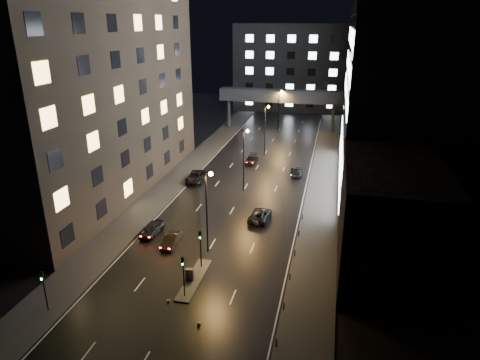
{
  "coord_description": "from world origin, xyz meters",
  "views": [
    {
      "loc": [
        13.55,
        -34.67,
        25.84
      ],
      "look_at": [
        0.72,
        22.19,
        4.0
      ],
      "focal_mm": 32.0,
      "sensor_mm": 36.0,
      "label": 1
    }
  ],
  "objects_px": {
    "car_away_a": "(152,229)",
    "car_toward_b": "(296,171)",
    "car_toward_a": "(260,215)",
    "car_away_c": "(196,177)",
    "car_away_d": "(252,159)",
    "car_away_b": "(171,240)",
    "utility_cabinet": "(190,274)"
  },
  "relations": [
    {
      "from": "car_toward_a",
      "to": "car_away_b",
      "type": "bearing_deg",
      "value": 49.46
    },
    {
      "from": "car_away_b",
      "to": "car_toward_a",
      "type": "xyz_separation_m",
      "value": [
        9.3,
        9.44,
        0.01
      ]
    },
    {
      "from": "car_away_c",
      "to": "car_toward_a",
      "type": "height_order",
      "value": "car_away_c"
    },
    {
      "from": "car_away_b",
      "to": "utility_cabinet",
      "type": "bearing_deg",
      "value": -57.64
    },
    {
      "from": "car_away_a",
      "to": "car_away_b",
      "type": "xyz_separation_m",
      "value": [
        3.47,
        -2.14,
        -0.06
      ]
    },
    {
      "from": "utility_cabinet",
      "to": "car_toward_b",
      "type": "bearing_deg",
      "value": 71.73
    },
    {
      "from": "car_toward_b",
      "to": "car_toward_a",
      "type": "bearing_deg",
      "value": 76.56
    },
    {
      "from": "car_away_d",
      "to": "utility_cabinet",
      "type": "bearing_deg",
      "value": -88.3
    },
    {
      "from": "car_away_a",
      "to": "car_toward_b",
      "type": "relative_size",
      "value": 0.93
    },
    {
      "from": "car_away_d",
      "to": "car_toward_a",
      "type": "height_order",
      "value": "car_toward_a"
    },
    {
      "from": "car_toward_b",
      "to": "car_away_d",
      "type": "bearing_deg",
      "value": -33.23
    },
    {
      "from": "car_away_a",
      "to": "car_toward_a",
      "type": "distance_m",
      "value": 14.7
    },
    {
      "from": "car_away_a",
      "to": "utility_cabinet",
      "type": "bearing_deg",
      "value": -42.85
    },
    {
      "from": "car_away_a",
      "to": "car_toward_a",
      "type": "xyz_separation_m",
      "value": [
        12.77,
        7.3,
        -0.05
      ]
    },
    {
      "from": "car_away_d",
      "to": "car_toward_a",
      "type": "xyz_separation_m",
      "value": [
        6.0,
        -24.24,
        0.01
      ]
    },
    {
      "from": "car_toward_a",
      "to": "car_toward_b",
      "type": "xyz_separation_m",
      "value": [
        3.04,
        19.28,
        -0.02
      ]
    },
    {
      "from": "car_away_b",
      "to": "car_toward_a",
      "type": "height_order",
      "value": "car_toward_a"
    },
    {
      "from": "car_away_d",
      "to": "car_toward_a",
      "type": "bearing_deg",
      "value": -76.38
    },
    {
      "from": "car_away_d",
      "to": "car_toward_b",
      "type": "xyz_separation_m",
      "value": [
        9.04,
        -4.96,
        -0.01
      ]
    },
    {
      "from": "utility_cabinet",
      "to": "car_away_a",
      "type": "bearing_deg",
      "value": 126.27
    },
    {
      "from": "car_away_c",
      "to": "car_away_d",
      "type": "height_order",
      "value": "car_away_c"
    },
    {
      "from": "car_away_a",
      "to": "car_away_b",
      "type": "bearing_deg",
      "value": -26.97
    },
    {
      "from": "car_away_c",
      "to": "car_toward_b",
      "type": "bearing_deg",
      "value": 19.12
    },
    {
      "from": "car_away_d",
      "to": "car_toward_b",
      "type": "relative_size",
      "value": 1.01
    },
    {
      "from": "car_away_b",
      "to": "car_away_d",
      "type": "distance_m",
      "value": 33.84
    },
    {
      "from": "car_away_c",
      "to": "car_toward_a",
      "type": "xyz_separation_m",
      "value": [
        13.35,
        -12.36,
        -0.08
      ]
    },
    {
      "from": "car_away_b",
      "to": "car_toward_a",
      "type": "distance_m",
      "value": 13.25
    },
    {
      "from": "car_away_a",
      "to": "car_toward_b",
      "type": "bearing_deg",
      "value": 64.01
    },
    {
      "from": "car_away_b",
      "to": "utility_cabinet",
      "type": "relative_size",
      "value": 3.3
    },
    {
      "from": "utility_cabinet",
      "to": "car_toward_a",
      "type": "bearing_deg",
      "value": 68.06
    },
    {
      "from": "car_away_a",
      "to": "car_away_d",
      "type": "xyz_separation_m",
      "value": [
        6.77,
        31.54,
        -0.06
      ]
    },
    {
      "from": "car_toward_a",
      "to": "car_toward_b",
      "type": "bearing_deg",
      "value": -94.92
    }
  ]
}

